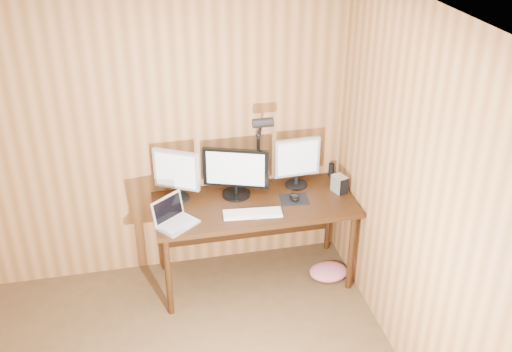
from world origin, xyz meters
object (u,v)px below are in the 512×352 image
object	(u,v)px
desk_lamp	(261,141)
hard_drive	(340,184)
laptop	(173,218)
keyboard	(253,213)
monitor_left	(176,174)
speaker	(331,170)
mouse	(294,197)
phone	(257,215)
desk	(253,211)
monitor_right	(297,161)
monitor_center	(236,172)

from	to	relation	value
desk_lamp	hard_drive	bearing A→B (deg)	-31.89
hard_drive	desk_lamp	xyz separation A→B (m)	(-0.62, 0.19, 0.37)
laptop	keyboard	world-z (taller)	laptop
monitor_left	laptop	distance (m)	0.41
keyboard	speaker	distance (m)	0.93
mouse	phone	distance (m)	0.39
keyboard	hard_drive	xyz separation A→B (m)	(0.77, 0.20, 0.06)
desk	laptop	bearing A→B (deg)	-159.92
monitor_right	laptop	bearing A→B (deg)	-163.57
mouse	desk_lamp	xyz separation A→B (m)	(-0.22, 0.24, 0.41)
monitor_right	keyboard	xyz separation A→B (m)	(-0.45, -0.37, -0.22)
laptop	desk_lamp	size ratio (longest dim) A/B	0.52
monitor_left	mouse	bearing A→B (deg)	16.04
phone	monitor_left	bearing A→B (deg)	158.20
monitor_left	speaker	bearing A→B (deg)	33.87
monitor_center	speaker	bearing A→B (deg)	30.06
mouse	desk_lamp	world-z (taller)	desk_lamp
monitor_right	mouse	xyz separation A→B (m)	(-0.08, -0.22, -0.21)
laptop	phone	size ratio (longest dim) A/B	3.32
phone	hard_drive	bearing A→B (deg)	29.63
monitor_left	monitor_right	bearing A→B (deg)	29.43
monitor_center	monitor_right	bearing A→B (deg)	25.37
monitor_center	keyboard	distance (m)	0.38
keyboard	hard_drive	world-z (taller)	hard_drive
phone	speaker	world-z (taller)	speaker
monitor_center	monitor_right	world-z (taller)	monitor_right
phone	monitor_right	bearing A→B (deg)	55.80
monitor_center	laptop	distance (m)	0.65
keyboard	desk_lamp	world-z (taller)	desk_lamp
phone	desk_lamp	world-z (taller)	desk_lamp
monitor_left	keyboard	xyz separation A→B (m)	(0.54, -0.36, -0.22)
monitor_left	hard_drive	world-z (taller)	monitor_left
monitor_left	monitor_center	bearing A→B (deg)	23.57
monitor_left	monitor_right	world-z (taller)	monitor_right
monitor_right	laptop	world-z (taller)	monitor_right
phone	mouse	bearing A→B (deg)	39.92
monitor_left	hard_drive	xyz separation A→B (m)	(1.31, -0.17, -0.16)
phone	laptop	bearing A→B (deg)	-169.50
keyboard	mouse	bearing A→B (deg)	27.46
keyboard	mouse	distance (m)	0.41
monitor_center	phone	distance (m)	0.41
monitor_center	desk_lamp	distance (m)	0.32
desk	laptop	xyz separation A→B (m)	(-0.66, -0.24, 0.17)
laptop	mouse	xyz separation A→B (m)	(0.98, 0.15, -0.03)
monitor_left	phone	bearing A→B (deg)	-5.54
monitor_right	keyboard	distance (m)	0.62
hard_drive	phone	distance (m)	0.78
desk	keyboard	bearing A→B (deg)	-102.38
laptop	desk_lamp	xyz separation A→B (m)	(0.76, 0.39, 0.38)
keyboard	hard_drive	size ratio (longest dim) A/B	3.08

